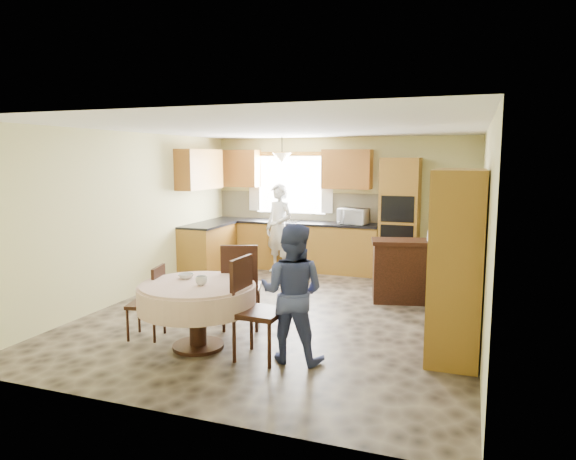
# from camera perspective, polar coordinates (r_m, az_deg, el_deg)

# --- Properties ---
(floor) EXTENTS (5.00, 6.00, 0.01)m
(floor) POSITION_cam_1_polar(r_m,az_deg,el_deg) (7.18, -0.17, -9.12)
(floor) COLOR #70614E
(floor) RESTS_ON ground
(ceiling) EXTENTS (5.00, 6.00, 0.01)m
(ceiling) POSITION_cam_1_polar(r_m,az_deg,el_deg) (6.87, -0.18, 11.23)
(ceiling) COLOR white
(ceiling) RESTS_ON wall_back
(wall_back) EXTENTS (5.00, 0.02, 2.50)m
(wall_back) POSITION_cam_1_polar(r_m,az_deg,el_deg) (9.77, 5.88, 2.89)
(wall_back) COLOR #D1CD86
(wall_back) RESTS_ON floor
(wall_front) EXTENTS (5.00, 0.02, 2.50)m
(wall_front) POSITION_cam_1_polar(r_m,az_deg,el_deg) (4.26, -14.17, -3.94)
(wall_front) COLOR #D1CD86
(wall_front) RESTS_ON floor
(wall_left) EXTENTS (0.02, 6.00, 2.50)m
(wall_left) POSITION_cam_1_polar(r_m,az_deg,el_deg) (8.11, -17.00, 1.54)
(wall_left) COLOR #D1CD86
(wall_left) RESTS_ON floor
(wall_right) EXTENTS (0.02, 6.00, 2.50)m
(wall_right) POSITION_cam_1_polar(r_m,az_deg,el_deg) (6.51, 20.99, -0.16)
(wall_right) COLOR #D1CD86
(wall_right) RESTS_ON floor
(window) EXTENTS (1.40, 0.03, 1.10)m
(window) POSITION_cam_1_polar(r_m,az_deg,el_deg) (10.02, 0.30, 5.07)
(window) COLOR white
(window) RESTS_ON wall_back
(curtain_left) EXTENTS (0.22, 0.02, 1.15)m
(curtain_left) POSITION_cam_1_polar(r_m,az_deg,el_deg) (10.25, -3.77, 5.39)
(curtain_left) COLOR white
(curtain_left) RESTS_ON wall_back
(curtain_right) EXTENTS (0.22, 0.02, 1.15)m
(curtain_right) POSITION_cam_1_polar(r_m,az_deg,el_deg) (9.74, 4.38, 5.25)
(curtain_right) COLOR white
(curtain_right) RESTS_ON wall_back
(base_cab_back) EXTENTS (3.30, 0.60, 0.88)m
(base_cab_back) POSITION_cam_1_polar(r_m,az_deg,el_deg) (9.83, 0.57, -1.79)
(base_cab_back) COLOR #A87A2D
(base_cab_back) RESTS_ON floor
(counter_back) EXTENTS (3.30, 0.64, 0.04)m
(counter_back) POSITION_cam_1_polar(r_m,az_deg,el_deg) (9.77, 0.58, 0.87)
(counter_back) COLOR black
(counter_back) RESTS_ON base_cab_back
(base_cab_left) EXTENTS (0.60, 1.20, 0.88)m
(base_cab_left) POSITION_cam_1_polar(r_m,az_deg,el_deg) (9.57, -8.89, -2.17)
(base_cab_left) COLOR #A87A2D
(base_cab_left) RESTS_ON floor
(counter_left) EXTENTS (0.64, 1.20, 0.04)m
(counter_left) POSITION_cam_1_polar(r_m,az_deg,el_deg) (9.50, -8.95, 0.57)
(counter_left) COLOR black
(counter_left) RESTS_ON base_cab_left
(backsplash) EXTENTS (3.30, 0.02, 0.55)m
(backsplash) POSITION_cam_1_polar(r_m,az_deg,el_deg) (10.01, 1.13, 2.65)
(backsplash) COLOR #C9BC8D
(backsplash) RESTS_ON wall_back
(wall_cab_left) EXTENTS (0.85, 0.33, 0.72)m
(wall_cab_left) POSITION_cam_1_polar(r_m,az_deg,el_deg) (10.27, -5.54, 6.83)
(wall_cab_left) COLOR #B77B2D
(wall_cab_left) RESTS_ON wall_back
(wall_cab_right) EXTENTS (0.90, 0.33, 0.72)m
(wall_cab_right) POSITION_cam_1_polar(r_m,az_deg,el_deg) (9.54, 6.57, 6.73)
(wall_cab_right) COLOR #B77B2D
(wall_cab_right) RESTS_ON wall_back
(wall_cab_side) EXTENTS (0.33, 1.20, 0.72)m
(wall_cab_side) POSITION_cam_1_polar(r_m,az_deg,el_deg) (9.49, -9.80, 6.66)
(wall_cab_side) COLOR #B77B2D
(wall_cab_side) RESTS_ON wall_left
(oven_tower) EXTENTS (0.66, 0.62, 2.12)m
(oven_tower) POSITION_cam_1_polar(r_m,az_deg,el_deg) (9.28, 12.30, 1.30)
(oven_tower) COLOR #A87A2D
(oven_tower) RESTS_ON floor
(oven_upper) EXTENTS (0.56, 0.01, 0.45)m
(oven_upper) POSITION_cam_1_polar(r_m,az_deg,el_deg) (8.94, 12.07, 2.29)
(oven_upper) COLOR black
(oven_upper) RESTS_ON oven_tower
(oven_lower) EXTENTS (0.56, 0.01, 0.45)m
(oven_lower) POSITION_cam_1_polar(r_m,az_deg,el_deg) (9.01, 11.97, -0.88)
(oven_lower) COLOR black
(oven_lower) RESTS_ON oven_tower
(pendant) EXTENTS (0.36, 0.36, 0.18)m
(pendant) POSITION_cam_1_polar(r_m,az_deg,el_deg) (9.55, -0.67, 8.04)
(pendant) COLOR beige
(pendant) RESTS_ON ceiling
(sideboard) EXTENTS (1.30, 0.76, 0.87)m
(sideboard) POSITION_cam_1_polar(r_m,az_deg,el_deg) (7.80, 13.72, -4.67)
(sideboard) COLOR black
(sideboard) RESTS_ON floor
(space_heater) EXTENTS (0.50, 0.41, 0.59)m
(space_heater) POSITION_cam_1_polar(r_m,az_deg,el_deg) (7.46, 18.21, -6.49)
(space_heater) COLOR black
(space_heater) RESTS_ON floor
(cupboard) EXTENTS (0.52, 1.05, 2.00)m
(cupboard) POSITION_cam_1_polar(r_m,az_deg,el_deg) (5.72, 18.19, -3.64)
(cupboard) COLOR #A87A2D
(cupboard) RESTS_ON floor
(dining_table) EXTENTS (1.30, 1.30, 0.74)m
(dining_table) POSITION_cam_1_polar(r_m,az_deg,el_deg) (5.83, -10.05, -7.41)
(dining_table) COLOR black
(dining_table) RESTS_ON floor
(chair_left) EXTENTS (0.45, 0.45, 0.86)m
(chair_left) POSITION_cam_1_polar(r_m,az_deg,el_deg) (6.29, -14.95, -7.35)
(chair_left) COLOR black
(chair_left) RESTS_ON floor
(chair_back) EXTENTS (0.60, 0.60, 1.08)m
(chair_back) POSITION_cam_1_polar(r_m,az_deg,el_deg) (6.37, -5.29, -5.80)
(chair_back) COLOR black
(chair_back) RESTS_ON floor
(chair_right) EXTENTS (0.49, 0.49, 1.08)m
(chair_right) POSITION_cam_1_polar(r_m,az_deg,el_deg) (5.48, -4.01, -8.10)
(chair_right) COLOR black
(chair_right) RESTS_ON floor
(framed_picture) EXTENTS (0.06, 0.59, 0.49)m
(framed_picture) POSITION_cam_1_polar(r_m,az_deg,el_deg) (7.97, 20.70, 3.87)
(framed_picture) COLOR gold
(framed_picture) RESTS_ON wall_right
(microwave) EXTENTS (0.56, 0.42, 0.29)m
(microwave) POSITION_cam_1_polar(r_m,az_deg,el_deg) (9.38, 7.28, 1.51)
(microwave) COLOR silver
(microwave) RESTS_ON counter_back
(person_sink) EXTENTS (0.71, 0.61, 1.65)m
(person_sink) POSITION_cam_1_polar(r_m,az_deg,el_deg) (9.45, -1.01, 0.17)
(person_sink) COLOR silver
(person_sink) RESTS_ON floor
(person_dining) EXTENTS (0.72, 0.57, 1.46)m
(person_dining) POSITION_cam_1_polar(r_m,az_deg,el_deg) (5.36, 0.47, -6.98)
(person_dining) COLOR #39437C
(person_dining) RESTS_ON floor
(bowl_sideboard) EXTENTS (0.25, 0.25, 0.06)m
(bowl_sideboard) POSITION_cam_1_polar(r_m,az_deg,el_deg) (7.74, 11.79, -1.21)
(bowl_sideboard) COLOR #B2B2B2
(bowl_sideboard) RESTS_ON sideboard
(bottle_sideboard) EXTENTS (0.15, 0.15, 0.30)m
(bottle_sideboard) POSITION_cam_1_polar(r_m,az_deg,el_deg) (7.67, 15.61, -0.51)
(bottle_sideboard) COLOR silver
(bottle_sideboard) RESTS_ON sideboard
(cup_table) EXTENTS (0.17, 0.17, 0.10)m
(cup_table) POSITION_cam_1_polar(r_m,az_deg,el_deg) (5.68, -9.61, -5.57)
(cup_table) COLOR #B2B2B2
(cup_table) RESTS_ON dining_table
(bowl_table) EXTENTS (0.18, 0.18, 0.05)m
(bowl_table) POSITION_cam_1_polar(r_m,az_deg,el_deg) (6.02, -11.29, -5.05)
(bowl_table) COLOR #B2B2B2
(bowl_table) RESTS_ON dining_table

